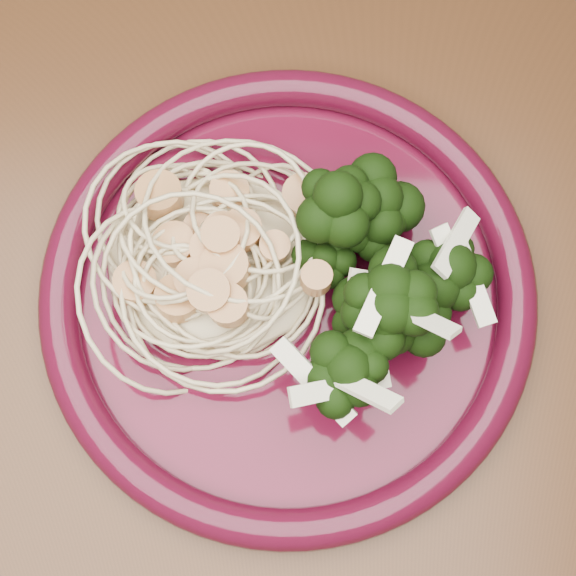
{
  "coord_description": "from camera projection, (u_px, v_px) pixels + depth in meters",
  "views": [
    {
      "loc": [
        -0.09,
        -0.09,
        1.23
      ],
      "look_at": [
        -0.1,
        0.05,
        0.77
      ],
      "focal_mm": 50.0,
      "sensor_mm": 36.0,
      "label": 1
    }
  ],
  "objects": [
    {
      "name": "scallop_cluster",
      "position": [
        209.0,
        236.0,
        0.45
      ],
      "size": [
        0.18,
        0.18,
        0.05
      ],
      "primitive_type": null,
      "rotation": [
        0.0,
        0.0,
        -0.36
      ],
      "color": "tan",
      "rests_on": "spaghetti_pile"
    },
    {
      "name": "spaghetti_pile",
      "position": [
        215.0,
        258.0,
        0.49
      ],
      "size": [
        0.17,
        0.16,
        0.03
      ],
      "primitive_type": "ellipsoid",
      "rotation": [
        0.0,
        0.0,
        -0.36
      ],
      "color": "#CCBD8D",
      "rests_on": "dinner_plate"
    },
    {
      "name": "dining_table",
      "position": [
        421.0,
        402.0,
        0.58
      ],
      "size": [
        1.2,
        0.8,
        0.75
      ],
      "color": "#472814",
      "rests_on": "ground"
    },
    {
      "name": "dinner_plate",
      "position": [
        288.0,
        292.0,
        0.49
      ],
      "size": [
        0.39,
        0.39,
        0.03
      ],
      "rotation": [
        0.0,
        0.0,
        -0.36
      ],
      "color": "#44091B",
      "rests_on": "dining_table"
    },
    {
      "name": "broccoli_pile",
      "position": [
        383.0,
        318.0,
        0.46
      ],
      "size": [
        0.15,
        0.19,
        0.06
      ],
      "primitive_type": "ellipsoid",
      "rotation": [
        0.0,
        0.0,
        -0.36
      ],
      "color": "black",
      "rests_on": "dinner_plate"
    },
    {
      "name": "onion_garnish",
      "position": [
        390.0,
        302.0,
        0.43
      ],
      "size": [
        0.1,
        0.12,
        0.06
      ],
      "primitive_type": null,
      "rotation": [
        0.0,
        0.0,
        -0.36
      ],
      "color": "beige",
      "rests_on": "broccoli_pile"
    }
  ]
}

